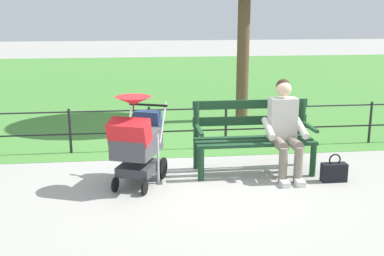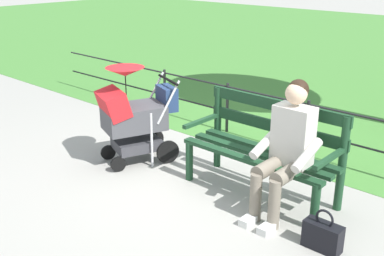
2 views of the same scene
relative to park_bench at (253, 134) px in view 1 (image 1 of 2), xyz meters
name	(u,v)px [view 1 (image 1 of 2)]	position (x,y,z in m)	size (l,w,h in m)	color
ground_plane	(198,175)	(0.76, 0.12, -0.53)	(60.00, 60.00, 0.00)	#9E9B93
grass_lawn	(161,81)	(0.76, -8.68, -0.52)	(40.00, 16.00, 0.01)	#478438
park_bench	(253,134)	(0.00, 0.00, 0.00)	(1.60, 0.60, 0.96)	#193D23
person_on_bench	(285,126)	(-0.37, 0.22, 0.15)	(0.53, 0.74, 1.28)	slate
stroller	(137,140)	(1.56, 0.38, 0.07)	(0.77, 1.00, 1.15)	black
handbag	(334,172)	(-0.95, 0.54, -0.40)	(0.32, 0.14, 0.37)	black
park_fence	(219,122)	(0.26, -1.14, -0.10)	(8.53, 0.04, 0.70)	black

